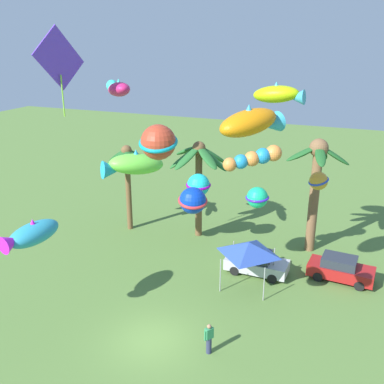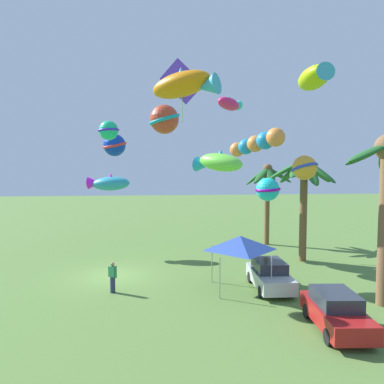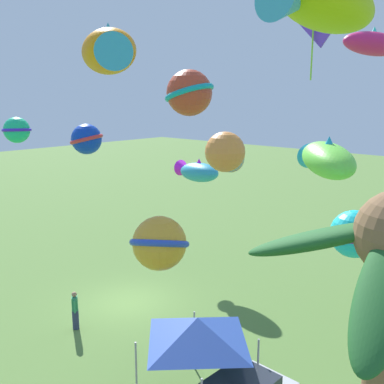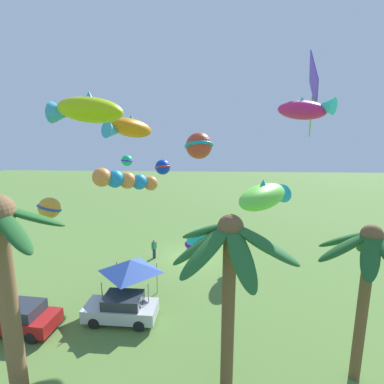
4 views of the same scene
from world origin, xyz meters
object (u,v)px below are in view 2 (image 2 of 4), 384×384
object	(u,v)px
palm_tree_1	(268,183)
kite_diamond_10	(182,82)
palm_tree_2	(304,180)
kite_ball_9	(109,130)
kite_fish_7	(230,104)
spectator_0	(113,277)
kite_fish_1	(315,77)
kite_ball_11	(115,145)
kite_ball_5	(268,189)
parked_car_2	(336,311)
kite_tube_2	(258,143)
kite_fish_6	(185,85)
kite_fish_0	(109,183)
parked_car_0	(270,275)
kite_ball_8	(305,168)
kite_ball_4	(164,119)
kite_fish_3	(218,162)
festival_tent	(240,243)

from	to	relation	value
palm_tree_1	kite_diamond_10	bearing A→B (deg)	-88.10
palm_tree_2	kite_ball_9	distance (m)	14.26
palm_tree_1	kite_fish_7	distance (m)	7.23
spectator_0	kite_fish_1	size ratio (longest dim) A/B	0.49
kite_ball_11	kite_ball_5	bearing A→B (deg)	109.62
parked_car_2	kite_ball_9	distance (m)	12.24
palm_tree_1	kite_diamond_10	distance (m)	10.60
kite_tube_2	palm_tree_1	bearing A→B (deg)	160.27
kite_fish_6	kite_fish_0	bearing A→B (deg)	-152.31
palm_tree_2	kite_tube_2	world-z (taller)	kite_tube_2
parked_car_0	kite_ball_8	distance (m)	6.57
parked_car_0	parked_car_2	xyz separation A→B (m)	(5.01, 1.15, 0.00)
parked_car_2	kite_ball_4	xyz separation A→B (m)	(-9.00, -6.59, 8.59)
kite_ball_11	kite_tube_2	bearing A→B (deg)	83.74
kite_fish_3	kite_fish_6	distance (m)	9.46
parked_car_0	kite_fish_6	world-z (taller)	kite_fish_6
kite_fish_0	kite_ball_11	distance (m)	8.35
parked_car_0	kite_tube_2	size ratio (longest dim) A/B	1.30
palm_tree_1	kite_ball_8	xyz separation A→B (m)	(14.14, -2.71, 1.29)
kite_fish_1	kite_fish_6	xyz separation A→B (m)	(0.10, -6.62, -0.52)
palm_tree_1	festival_tent	world-z (taller)	palm_tree_1
palm_tree_1	festival_tent	size ratio (longest dim) A/B	2.34
kite_tube_2	spectator_0	bearing A→B (deg)	-89.62
parked_car_0	kite_ball_5	distance (m)	6.24
kite_fish_6	kite_diamond_10	xyz separation A→B (m)	(-11.09, 0.62, 2.57)
palm_tree_2	kite_fish_0	bearing A→B (deg)	-104.60
festival_tent	kite_diamond_10	size ratio (longest dim) A/B	0.58
palm_tree_1	kite_ball_5	world-z (taller)	palm_tree_1
palm_tree_1	parked_car_2	distance (m)	16.61
kite_ball_8	kite_ball_9	world-z (taller)	kite_ball_9
kite_ball_9	kite_ball_11	xyz separation A→B (m)	(-2.79, -0.06, -0.50)
parked_car_2	kite_fish_7	distance (m)	17.67
palm_tree_2	kite_fish_3	xyz separation A→B (m)	(-2.26, -5.53, 1.19)
festival_tent	kite_ball_4	distance (m)	8.77
kite_ball_4	kite_ball_8	world-z (taller)	kite_ball_4
palm_tree_1	kite_tube_2	size ratio (longest dim) A/B	2.21
kite_ball_9	kite_fish_0	bearing A→B (deg)	-172.43
parked_car_0	kite_ball_4	distance (m)	10.92
kite_fish_0	palm_tree_2	bearing A→B (deg)	75.40
palm_tree_2	kite_fish_6	bearing A→B (deg)	-55.35
kite_tube_2	kite_fish_7	bearing A→B (deg)	178.35
spectator_0	parked_car_0	bearing A→B (deg)	88.47
parked_car_2	kite_ball_9	bearing A→B (deg)	-109.77
palm_tree_1	kite_ball_5	size ratio (longest dim) A/B	3.14
kite_fish_7	palm_tree_2	bearing A→B (deg)	50.14
kite_fish_7	kite_tube_2	bearing A→B (deg)	-1.65
palm_tree_1	parked_car_2	bearing A→B (deg)	-7.17
festival_tent	kite_fish_7	bearing A→B (deg)	172.55
parked_car_2	palm_tree_1	bearing A→B (deg)	172.83
spectator_0	kite_ball_9	xyz separation A→B (m)	(1.92, 0.16, 7.30)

